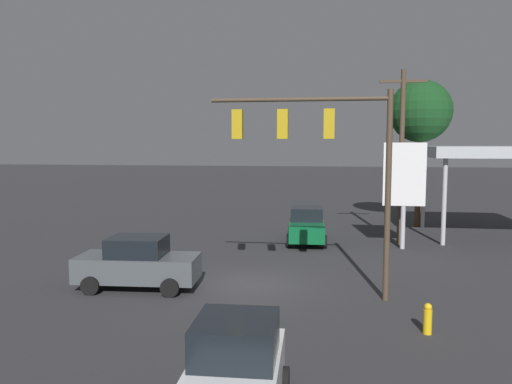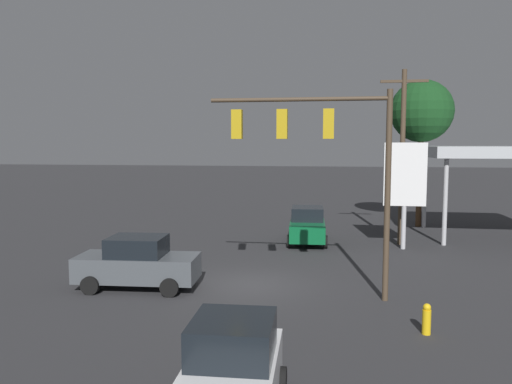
% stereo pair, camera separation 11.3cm
% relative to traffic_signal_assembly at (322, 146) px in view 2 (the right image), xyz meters
% --- Properties ---
extents(ground_plane, '(200.00, 200.00, 0.00)m').
position_rel_traffic_signal_assembly_xyz_m(ground_plane, '(2.72, -1.18, -5.23)').
color(ground_plane, '#2D2D30').
extents(traffic_signal_assembly, '(6.10, 0.43, 7.09)m').
position_rel_traffic_signal_assembly_xyz_m(traffic_signal_assembly, '(0.00, 0.00, 0.00)').
color(traffic_signal_assembly, '#473828').
rests_on(traffic_signal_assembly, ground).
extents(utility_pole, '(2.40, 0.26, 9.11)m').
position_rel_traffic_signal_assembly_xyz_m(utility_pole, '(-3.99, -9.83, -0.40)').
color(utility_pole, '#473828').
rests_on(utility_pole, ground).
extents(gas_station_canopy, '(8.44, 6.97, 5.17)m').
position_rel_traffic_signal_assembly_xyz_m(gas_station_canopy, '(-9.87, -12.85, -0.44)').
color(gas_station_canopy, '#B2B7BC').
rests_on(gas_station_canopy, ground).
extents(price_sign, '(2.09, 0.27, 5.37)m').
position_rel_traffic_signal_assembly_xyz_m(price_sign, '(-3.99, -8.69, -1.62)').
color(price_sign, '#B7B7BC').
rests_on(price_sign, ground).
extents(sedan_far, '(4.49, 2.25, 1.93)m').
position_rel_traffic_signal_assembly_xyz_m(sedan_far, '(6.65, -0.10, -4.28)').
color(sedan_far, '#474C51').
rests_on(sedan_far, ground).
extents(sedan_waiting, '(2.22, 4.48, 1.93)m').
position_rel_traffic_signal_assembly_xyz_m(sedan_waiting, '(0.89, -9.61, -4.28)').
color(sedan_waiting, '#0C592D').
rests_on(sedan_waiting, ground).
extents(hatchback_crossing, '(2.05, 3.85, 1.97)m').
position_rel_traffic_signal_assembly_xyz_m(hatchback_crossing, '(1.49, 8.16, -4.29)').
color(hatchback_crossing, silver).
rests_on(hatchback_crossing, ground).
extents(street_tree, '(3.93, 3.93, 9.33)m').
position_rel_traffic_signal_assembly_xyz_m(street_tree, '(-5.95, -15.99, 2.08)').
color(street_tree, '#4C331E').
rests_on(street_tree, ground).
extents(fire_hydrant, '(0.24, 0.24, 0.88)m').
position_rel_traffic_signal_assembly_xyz_m(fire_hydrant, '(-3.03, 2.96, -4.80)').
color(fire_hydrant, gold).
rests_on(fire_hydrant, ground).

